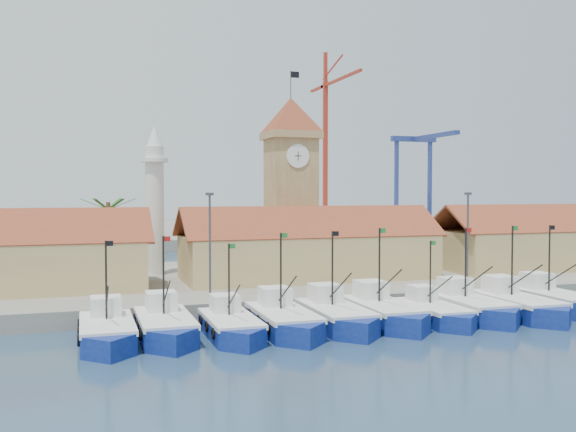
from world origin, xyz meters
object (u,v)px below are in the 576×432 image
object	(u,v)px
boat_0	(107,333)
clock_tower	(291,180)
minaret	(155,199)
boat_5	(385,314)

from	to	relation	value
boat_0	clock_tower	xyz separation A→B (m)	(21.04, 23.39, 11.18)
minaret	boat_5	bearing A→B (deg)	-58.83
boat_0	clock_tower	distance (m)	33.38
boat_0	clock_tower	world-z (taller)	clock_tower
clock_tower	minaret	size ratio (longest dim) A/B	1.39
boat_0	clock_tower	size ratio (longest dim) A/B	0.44
boat_0	minaret	size ratio (longest dim) A/B	0.61
boat_0	minaret	distance (m)	27.59
boat_0	boat_5	distance (m)	21.32
clock_tower	minaret	xyz separation A→B (m)	(-15.00, 2.00, -2.23)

